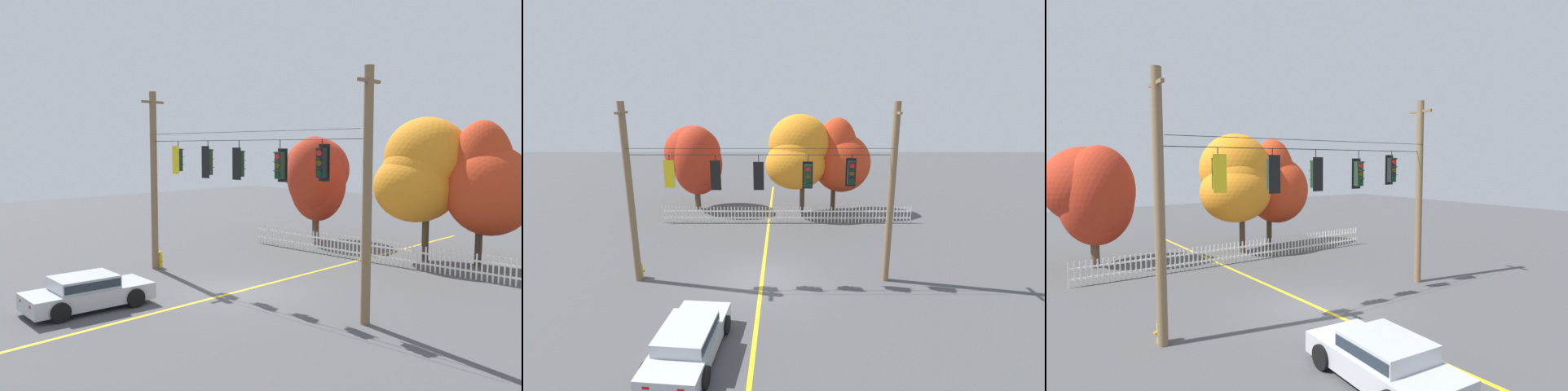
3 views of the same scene
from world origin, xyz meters
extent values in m
plane|color=#4C4C4F|center=(0.00, 0.00, 0.00)|extent=(80.00, 80.00, 0.00)
cube|color=gold|center=(0.00, 0.00, 0.00)|extent=(0.16, 36.00, 0.01)
cylinder|color=brown|center=(-5.51, 0.00, 3.90)|extent=(0.29, 0.29, 7.79)
cylinder|color=brown|center=(5.51, 0.00, 3.90)|extent=(0.29, 0.29, 7.79)
cube|color=brown|center=(-5.51, 0.00, 7.34)|extent=(0.10, 1.10, 0.10)
cube|color=brown|center=(5.51, 0.00, 7.34)|extent=(0.10, 1.10, 0.10)
cylinder|color=black|center=(0.00, 0.00, 5.65)|extent=(10.82, 0.02, 0.02)
cylinder|color=black|center=(0.00, -0.25, 5.94)|extent=(10.82, 0.02, 0.02)
cylinder|color=black|center=(-3.75, 0.00, 5.49)|extent=(0.03, 0.03, 0.31)
cube|color=yellow|center=(-3.75, -0.13, 4.86)|extent=(0.43, 0.02, 1.16)
cube|color=black|center=(-3.75, 0.00, 4.86)|extent=(0.30, 0.24, 0.94)
cylinder|color=red|center=(-3.75, 0.14, 5.18)|extent=(0.20, 0.03, 0.20)
cube|color=black|center=(-3.75, 0.18, 5.29)|extent=(0.22, 0.12, 0.06)
cylinder|color=#463B09|center=(-3.75, 0.14, 4.86)|extent=(0.20, 0.03, 0.20)
cube|color=black|center=(-3.75, 0.18, 4.98)|extent=(0.22, 0.12, 0.06)
cylinder|color=#073513|center=(-3.75, 0.14, 4.55)|extent=(0.20, 0.03, 0.20)
cube|color=black|center=(-3.75, 0.18, 4.67)|extent=(0.22, 0.12, 0.06)
cylinder|color=black|center=(-1.84, 0.00, 5.48)|extent=(0.03, 0.03, 0.33)
cube|color=black|center=(-1.84, -0.13, 4.81)|extent=(0.43, 0.02, 1.25)
cube|color=#1E3323|center=(-1.84, 0.00, 4.81)|extent=(0.30, 0.24, 1.01)
cylinder|color=red|center=(-1.84, 0.14, 5.15)|extent=(0.20, 0.03, 0.20)
cube|color=#1E3323|center=(-1.84, 0.18, 5.26)|extent=(0.22, 0.12, 0.06)
cylinder|color=#463B09|center=(-1.84, 0.14, 4.81)|extent=(0.20, 0.03, 0.20)
cube|color=#1E3323|center=(-1.84, 0.18, 4.93)|extent=(0.22, 0.12, 0.06)
cylinder|color=#073513|center=(-1.84, 0.14, 4.47)|extent=(0.20, 0.03, 0.20)
cube|color=#1E3323|center=(-1.84, 0.18, 4.59)|extent=(0.22, 0.12, 0.06)
cylinder|color=black|center=(-0.06, 0.00, 5.45)|extent=(0.03, 0.03, 0.38)
cube|color=black|center=(-0.06, -0.13, 4.78)|extent=(0.43, 0.02, 1.19)
cube|color=black|center=(-0.06, 0.00, 4.78)|extent=(0.30, 0.24, 0.96)
cylinder|color=red|center=(-0.06, 0.14, 5.10)|extent=(0.20, 0.03, 0.20)
cube|color=black|center=(-0.06, 0.18, 5.22)|extent=(0.22, 0.12, 0.06)
cylinder|color=#463B09|center=(-0.06, 0.14, 4.78)|extent=(0.20, 0.03, 0.20)
cube|color=black|center=(-0.06, 0.18, 4.90)|extent=(0.22, 0.12, 0.06)
cylinder|color=#073513|center=(-0.06, 0.14, 4.46)|extent=(0.20, 0.03, 0.20)
cube|color=black|center=(-0.06, 0.18, 4.58)|extent=(0.22, 0.12, 0.06)
cylinder|color=black|center=(1.98, 0.00, 5.44)|extent=(0.03, 0.03, 0.41)
cube|color=black|center=(1.98, 0.13, 4.77)|extent=(0.43, 0.02, 1.16)
cube|color=#1E3323|center=(1.98, 0.00, 4.77)|extent=(0.30, 0.24, 0.93)
cylinder|color=red|center=(1.98, -0.14, 5.08)|extent=(0.20, 0.03, 0.20)
cube|color=#1E3323|center=(1.98, -0.18, 5.19)|extent=(0.22, 0.12, 0.06)
cylinder|color=#463B09|center=(1.98, -0.14, 4.77)|extent=(0.20, 0.03, 0.20)
cube|color=#1E3323|center=(1.98, -0.18, 4.88)|extent=(0.22, 0.12, 0.06)
cylinder|color=#073513|center=(1.98, -0.14, 4.46)|extent=(0.20, 0.03, 0.20)
cube|color=#1E3323|center=(1.98, -0.18, 4.57)|extent=(0.22, 0.12, 0.06)
cylinder|color=black|center=(3.79, 0.00, 5.51)|extent=(0.03, 0.03, 0.27)
cube|color=black|center=(3.79, 0.13, 4.89)|extent=(0.43, 0.02, 1.20)
cube|color=black|center=(3.79, 0.00, 4.89)|extent=(0.30, 0.24, 0.97)
cylinder|color=red|center=(3.79, -0.14, 5.21)|extent=(0.20, 0.03, 0.20)
cube|color=black|center=(3.79, -0.18, 5.33)|extent=(0.22, 0.12, 0.06)
cylinder|color=#463B09|center=(3.79, -0.14, 4.89)|extent=(0.20, 0.03, 0.20)
cube|color=black|center=(3.79, -0.18, 5.01)|extent=(0.22, 0.12, 0.06)
cylinder|color=#073513|center=(3.79, -0.14, 4.57)|extent=(0.20, 0.03, 0.20)
cube|color=black|center=(3.79, -0.18, 4.68)|extent=(0.22, 0.12, 0.06)
cube|color=white|center=(-6.87, 7.88, 0.54)|extent=(0.06, 0.04, 1.08)
cube|color=white|center=(-6.65, 7.88, 0.54)|extent=(0.06, 0.04, 1.08)
cube|color=white|center=(-6.42, 7.88, 0.54)|extent=(0.06, 0.04, 1.08)
cube|color=white|center=(-6.20, 7.88, 0.54)|extent=(0.06, 0.04, 1.08)
cube|color=white|center=(-5.98, 7.88, 0.54)|extent=(0.06, 0.04, 1.08)
cube|color=white|center=(-5.76, 7.88, 0.54)|extent=(0.06, 0.04, 1.08)
cube|color=white|center=(-5.53, 7.88, 0.54)|extent=(0.06, 0.04, 1.08)
cube|color=white|center=(-5.31, 7.88, 0.54)|extent=(0.06, 0.04, 1.08)
cube|color=white|center=(-5.09, 7.88, 0.54)|extent=(0.06, 0.04, 1.08)
cube|color=white|center=(-4.86, 7.88, 0.54)|extent=(0.06, 0.04, 1.08)
cube|color=white|center=(-4.64, 7.88, 0.54)|extent=(0.06, 0.04, 1.08)
cube|color=white|center=(-4.42, 7.88, 0.54)|extent=(0.06, 0.04, 1.08)
cube|color=white|center=(-4.19, 7.88, 0.54)|extent=(0.06, 0.04, 1.08)
cube|color=white|center=(-3.97, 7.88, 0.54)|extent=(0.06, 0.04, 1.08)
cube|color=white|center=(-3.75, 7.88, 0.54)|extent=(0.06, 0.04, 1.08)
cube|color=white|center=(-3.52, 7.88, 0.54)|extent=(0.06, 0.04, 1.08)
cube|color=white|center=(-3.30, 7.88, 0.54)|extent=(0.06, 0.04, 1.08)
cube|color=white|center=(-3.08, 7.88, 0.54)|extent=(0.06, 0.04, 1.08)
cube|color=white|center=(-2.86, 7.88, 0.54)|extent=(0.06, 0.04, 1.08)
cube|color=white|center=(-2.63, 7.88, 0.54)|extent=(0.06, 0.04, 1.08)
cube|color=white|center=(-2.41, 7.88, 0.54)|extent=(0.06, 0.04, 1.08)
cube|color=white|center=(-2.19, 7.88, 0.54)|extent=(0.06, 0.04, 1.08)
cube|color=white|center=(-1.96, 7.88, 0.54)|extent=(0.06, 0.04, 1.08)
cube|color=white|center=(-1.74, 7.88, 0.54)|extent=(0.06, 0.04, 1.08)
cube|color=white|center=(-1.52, 7.88, 0.54)|extent=(0.06, 0.04, 1.08)
cube|color=white|center=(-1.29, 7.88, 0.54)|extent=(0.06, 0.04, 1.08)
cube|color=white|center=(-1.07, 7.88, 0.54)|extent=(0.06, 0.04, 1.08)
cube|color=white|center=(-0.85, 7.88, 0.54)|extent=(0.06, 0.04, 1.08)
cube|color=white|center=(-0.62, 7.88, 0.54)|extent=(0.06, 0.04, 1.08)
cube|color=white|center=(-0.40, 7.88, 0.54)|extent=(0.06, 0.04, 1.08)
cube|color=white|center=(-0.18, 7.88, 0.54)|extent=(0.06, 0.04, 1.08)
cube|color=white|center=(0.04, 7.88, 0.54)|extent=(0.06, 0.04, 1.08)
cube|color=white|center=(0.27, 7.88, 0.54)|extent=(0.06, 0.04, 1.08)
cube|color=white|center=(0.49, 7.88, 0.54)|extent=(0.06, 0.04, 1.08)
cube|color=white|center=(0.71, 7.88, 0.54)|extent=(0.06, 0.04, 1.08)
cube|color=white|center=(0.94, 7.88, 0.54)|extent=(0.06, 0.04, 1.08)
cube|color=white|center=(1.16, 7.88, 0.54)|extent=(0.06, 0.04, 1.08)
cube|color=white|center=(1.38, 7.88, 0.54)|extent=(0.06, 0.04, 1.08)
cube|color=white|center=(1.61, 7.88, 0.54)|extent=(0.06, 0.04, 1.08)
cube|color=white|center=(1.83, 7.88, 0.54)|extent=(0.06, 0.04, 1.08)
cube|color=white|center=(2.05, 7.88, 0.54)|extent=(0.06, 0.04, 1.08)
cube|color=white|center=(2.28, 7.88, 0.54)|extent=(0.06, 0.04, 1.08)
cube|color=white|center=(2.50, 7.88, 0.54)|extent=(0.06, 0.04, 1.08)
cube|color=white|center=(2.72, 7.88, 0.54)|extent=(0.06, 0.04, 1.08)
cube|color=white|center=(2.94, 7.88, 0.54)|extent=(0.06, 0.04, 1.08)
cube|color=white|center=(3.17, 7.88, 0.54)|extent=(0.06, 0.04, 1.08)
cube|color=white|center=(3.39, 7.88, 0.54)|extent=(0.06, 0.04, 1.08)
cube|color=white|center=(3.61, 7.88, 0.54)|extent=(0.06, 0.04, 1.08)
cube|color=white|center=(3.84, 7.88, 0.54)|extent=(0.06, 0.04, 1.08)
cube|color=white|center=(4.06, 7.88, 0.54)|extent=(0.06, 0.04, 1.08)
cube|color=white|center=(4.28, 7.88, 0.54)|extent=(0.06, 0.04, 1.08)
cube|color=white|center=(4.51, 7.88, 0.54)|extent=(0.06, 0.04, 1.08)
cube|color=white|center=(4.73, 7.88, 0.54)|extent=(0.06, 0.04, 1.08)
cube|color=white|center=(4.95, 7.88, 0.54)|extent=(0.06, 0.04, 1.08)
cube|color=white|center=(5.18, 7.88, 0.54)|extent=(0.06, 0.04, 1.08)
cube|color=white|center=(5.40, 7.88, 0.54)|extent=(0.06, 0.04, 1.08)
cube|color=white|center=(5.62, 7.88, 0.54)|extent=(0.06, 0.04, 1.08)
cube|color=white|center=(5.84, 7.88, 0.54)|extent=(0.06, 0.04, 1.08)
cube|color=white|center=(6.07, 7.88, 0.54)|extent=(0.06, 0.04, 1.08)
cube|color=white|center=(6.29, 7.88, 0.54)|extent=(0.06, 0.04, 1.08)
cube|color=white|center=(6.51, 7.88, 0.54)|extent=(0.06, 0.04, 1.08)
cube|color=white|center=(6.74, 7.88, 0.54)|extent=(0.06, 0.04, 1.08)
cube|color=white|center=(6.96, 7.88, 0.54)|extent=(0.06, 0.04, 1.08)
cube|color=white|center=(7.18, 7.88, 0.54)|extent=(0.06, 0.04, 1.08)
cube|color=white|center=(7.41, 7.88, 0.54)|extent=(0.06, 0.04, 1.08)
cube|color=white|center=(7.63, 7.88, 0.54)|extent=(0.06, 0.04, 1.08)
cube|color=white|center=(7.85, 7.88, 0.54)|extent=(0.06, 0.04, 1.08)
cube|color=white|center=(8.08, 7.88, 0.54)|extent=(0.06, 0.04, 1.08)
cube|color=white|center=(8.30, 7.88, 0.54)|extent=(0.06, 0.04, 1.08)
cube|color=white|center=(8.52, 7.88, 0.54)|extent=(0.06, 0.04, 1.08)
cube|color=white|center=(8.74, 7.88, 0.54)|extent=(0.06, 0.04, 1.08)
cube|color=white|center=(8.97, 7.88, 0.54)|extent=(0.06, 0.04, 1.08)
cube|color=white|center=(9.19, 7.88, 0.54)|extent=(0.06, 0.04, 1.08)
cube|color=white|center=(1.16, 7.91, 0.32)|extent=(16.06, 0.03, 0.08)
cube|color=white|center=(1.16, 7.91, 0.78)|extent=(16.06, 0.03, 0.08)
cylinder|color=brown|center=(-5.29, 11.10, 0.98)|extent=(0.40, 0.40, 1.96)
ellipsoid|color=#B22D19|center=(-5.13, 11.03, 3.33)|extent=(3.47, 2.94, 4.46)
ellipsoid|color=#B22D19|center=(-5.06, 10.62, 3.82)|extent=(3.25, 2.98, 4.41)
ellipsoid|color=#B22D19|center=(-5.54, 11.44, 4.08)|extent=(3.95, 3.70, 3.78)
cylinder|color=#473828|center=(2.25, 9.98, 1.32)|extent=(0.32, 0.32, 2.64)
ellipsoid|color=orange|center=(1.77, 9.74, 3.51)|extent=(4.07, 3.39, 3.36)
ellipsoid|color=orange|center=(1.88, 9.86, 4.03)|extent=(3.69, 3.05, 3.41)
ellipsoid|color=orange|center=(2.05, 10.29, 4.78)|extent=(4.23, 3.43, 4.09)
cylinder|color=#473828|center=(4.50, 10.72, 1.15)|extent=(0.32, 0.32, 2.31)
ellipsoid|color=red|center=(5.00, 10.49, 3.48)|extent=(3.97, 3.36, 4.05)
ellipsoid|color=red|center=(4.62, 10.47, 4.24)|extent=(2.83, 2.33, 4.74)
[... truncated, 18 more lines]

